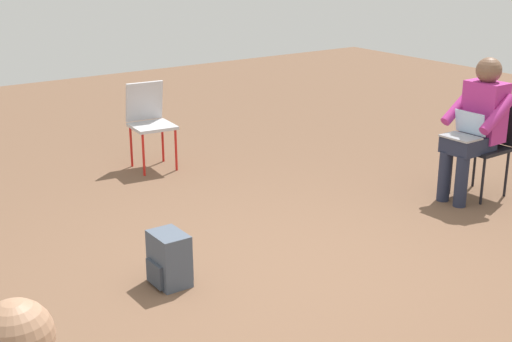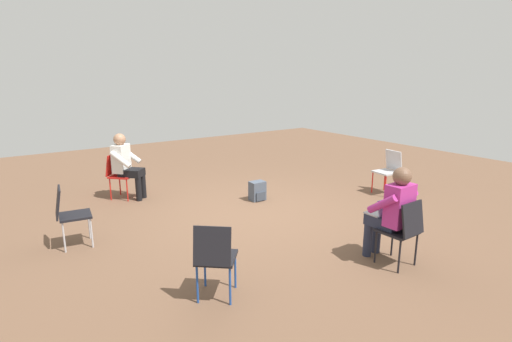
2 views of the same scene
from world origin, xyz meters
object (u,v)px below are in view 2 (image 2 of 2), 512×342
(person_with_laptop, at_px, (392,209))
(chair_east, at_px, (69,212))
(chair_southeast, at_px, (119,173))
(backpack_near_laptop_user, at_px, (257,192))
(person_in_white, at_px, (126,163))
(chair_northeast, at_px, (215,255))
(chair_west, at_px, (389,169))
(chair_north, at_px, (403,228))

(person_with_laptop, bearing_deg, chair_east, 137.82)
(chair_southeast, relative_size, backpack_near_laptop_user, 2.36)
(person_with_laptop, height_order, backpack_near_laptop_user, person_with_laptop)
(chair_southeast, distance_m, chair_east, 2.20)
(chair_southeast, height_order, person_in_white, person_in_white)
(chair_northeast, bearing_deg, chair_east, 153.97)
(chair_west, relative_size, chair_northeast, 1.00)
(chair_east, distance_m, person_in_white, 2.17)
(chair_northeast, distance_m, person_in_white, 4.02)
(chair_north, bearing_deg, person_with_laptop, 90.00)
(chair_northeast, relative_size, chair_east, 1.00)
(person_with_laptop, height_order, person_in_white, same)
(chair_north, xyz_separation_m, chair_west, (-2.44, -2.07, 0.00))
(chair_west, relative_size, person_with_laptop, 0.69)
(chair_north, bearing_deg, chair_west, 38.81)
(person_with_laptop, bearing_deg, chair_north, -90.00)
(chair_north, distance_m, chair_west, 3.20)
(person_with_laptop, bearing_deg, chair_northeast, 166.46)
(chair_northeast, distance_m, chair_southeast, 4.12)
(chair_east, distance_m, backpack_near_laptop_user, 3.29)
(chair_east, height_order, backpack_near_laptop_user, chair_east)
(chair_north, height_order, person_with_laptop, person_with_laptop)
(chair_east, height_order, person_with_laptop, person_with_laptop)
(person_in_white, bearing_deg, chair_west, 105.08)
(chair_west, height_order, person_with_laptop, person_with_laptop)
(chair_west, height_order, backpack_near_laptop_user, chair_west)
(backpack_near_laptop_user, bearing_deg, chair_north, 88.95)
(chair_northeast, height_order, backpack_near_laptop_user, chair_northeast)
(person_with_laptop, xyz_separation_m, backpack_near_laptop_user, (-0.06, -2.99, -0.53))
(chair_west, distance_m, chair_northeast, 4.88)
(chair_east, xyz_separation_m, person_in_white, (-1.31, -1.72, 0.20))
(chair_north, distance_m, person_with_laptop, 0.26)
(chair_north, height_order, chair_southeast, same)
(chair_northeast, xyz_separation_m, chair_east, (0.98, -2.27, 0.00))
(person_with_laptop, distance_m, backpack_near_laptop_user, 3.04)
(chair_north, distance_m, person_in_white, 5.02)
(chair_north, height_order, backpack_near_laptop_user, chair_north)
(chair_north, height_order, chair_northeast, same)
(person_in_white, xyz_separation_m, backpack_near_laptop_user, (-1.95, 1.48, -0.54))
(chair_west, height_order, chair_northeast, same)
(chair_southeast, relative_size, person_in_white, 0.69)
(chair_west, height_order, person_in_white, person_in_white)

